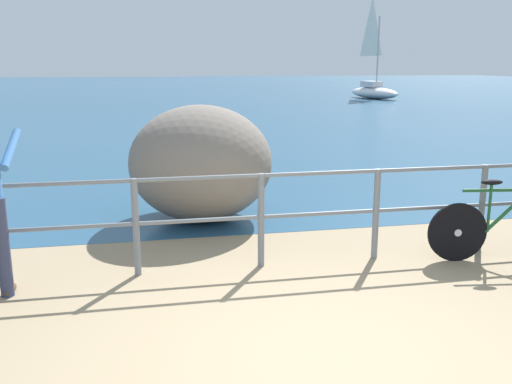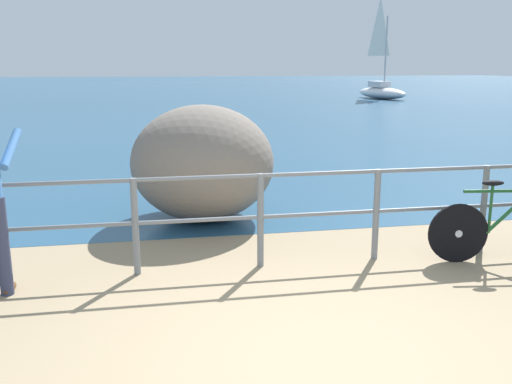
# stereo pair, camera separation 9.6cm
# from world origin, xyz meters

# --- Properties ---
(ground_plane) EXTENTS (120.00, 120.00, 0.10)m
(ground_plane) POSITION_xyz_m (0.00, 20.00, -0.05)
(ground_plane) COLOR #937F60
(sea_surface) EXTENTS (120.00, 90.00, 0.01)m
(sea_surface) POSITION_xyz_m (0.00, 48.20, 0.00)
(sea_surface) COLOR navy
(sea_surface) RESTS_ON ground_plane
(promenade_railing) EXTENTS (7.91, 0.07, 1.02)m
(promenade_railing) POSITION_xyz_m (-0.00, 2.05, 0.63)
(promenade_railing) COLOR slate
(promenade_railing) RESTS_ON ground_plane
(breakwater_boulder_main) EXTENTS (1.98, 2.03, 1.60)m
(breakwater_boulder_main) POSITION_xyz_m (-0.42, 4.10, 0.80)
(breakwater_boulder_main) COLOR slate
(breakwater_boulder_main) RESTS_ON ground
(sailboat) EXTENTS (2.30, 4.58, 6.16)m
(sailboat) POSITION_xyz_m (13.04, 29.59, 0.71)
(sailboat) COLOR white
(sailboat) RESTS_ON sea_surface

